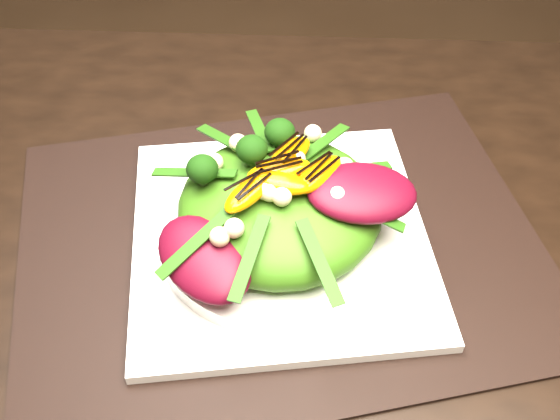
{
  "coord_description": "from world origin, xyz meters",
  "views": [
    {
      "loc": [
        0.15,
        -0.32,
        1.24
      ],
      "look_at": [
        0.13,
        0.09,
        0.8
      ],
      "focal_mm": 42.0,
      "sensor_mm": 36.0,
      "label": 1
    }
  ],
  "objects_px": {
    "salad_bowl": "(280,227)",
    "placemat": "(280,241)",
    "plate_base": "(280,237)",
    "lettuce_mound": "(280,207)",
    "dining_table": "(136,326)",
    "orange_segment": "(260,153)"
  },
  "relations": [
    {
      "from": "placemat",
      "to": "orange_segment",
      "type": "relative_size",
      "value": 8.71
    },
    {
      "from": "dining_table",
      "to": "placemat",
      "type": "height_order",
      "value": "dining_table"
    },
    {
      "from": "salad_bowl",
      "to": "lettuce_mound",
      "type": "distance_m",
      "value": 0.03
    },
    {
      "from": "plate_base",
      "to": "lettuce_mound",
      "type": "xyz_separation_m",
      "value": [
        -0.0,
        -0.0,
        0.04
      ]
    },
    {
      "from": "dining_table",
      "to": "lettuce_mound",
      "type": "height_order",
      "value": "dining_table"
    },
    {
      "from": "placemat",
      "to": "lettuce_mound",
      "type": "bearing_deg",
      "value": -135.0
    },
    {
      "from": "lettuce_mound",
      "to": "dining_table",
      "type": "bearing_deg",
      "value": -145.39
    },
    {
      "from": "lettuce_mound",
      "to": "orange_segment",
      "type": "relative_size",
      "value": 3.3
    },
    {
      "from": "lettuce_mound",
      "to": "orange_segment",
      "type": "height_order",
      "value": "orange_segment"
    },
    {
      "from": "plate_base",
      "to": "salad_bowl",
      "type": "xyz_separation_m",
      "value": [
        -0.0,
        -0.0,
        0.01
      ]
    },
    {
      "from": "salad_bowl",
      "to": "placemat",
      "type": "bearing_deg",
      "value": 45.0
    },
    {
      "from": "dining_table",
      "to": "lettuce_mound",
      "type": "xyz_separation_m",
      "value": [
        0.13,
        0.09,
        0.07
      ]
    },
    {
      "from": "placemat",
      "to": "salad_bowl",
      "type": "relative_size",
      "value": 2.12
    },
    {
      "from": "dining_table",
      "to": "plate_base",
      "type": "relative_size",
      "value": 5.78
    },
    {
      "from": "placemat",
      "to": "salad_bowl",
      "type": "height_order",
      "value": "salad_bowl"
    },
    {
      "from": "dining_table",
      "to": "plate_base",
      "type": "distance_m",
      "value": 0.16
    },
    {
      "from": "salad_bowl",
      "to": "orange_segment",
      "type": "relative_size",
      "value": 4.11
    },
    {
      "from": "placemat",
      "to": "salad_bowl",
      "type": "bearing_deg",
      "value": -135.0
    },
    {
      "from": "placemat",
      "to": "salad_bowl",
      "type": "xyz_separation_m",
      "value": [
        -0.0,
        -0.0,
        0.02
      ]
    },
    {
      "from": "placemat",
      "to": "orange_segment",
      "type": "height_order",
      "value": "orange_segment"
    },
    {
      "from": "salad_bowl",
      "to": "lettuce_mound",
      "type": "xyz_separation_m",
      "value": [
        0.0,
        0.0,
        0.03
      ]
    },
    {
      "from": "plate_base",
      "to": "lettuce_mound",
      "type": "bearing_deg",
      "value": -135.0
    }
  ]
}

